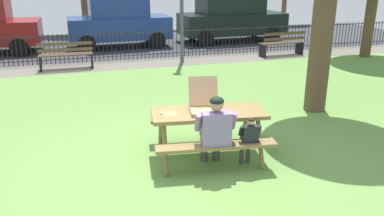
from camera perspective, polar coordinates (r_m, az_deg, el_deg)
The scene contains 13 objects.
ground at distance 8.13m, azimuth -6.12°, elevation -1.85°, with size 28.00×11.92×0.02m, color #6B9947.
cobblestone_walkway at distance 13.13m, azimuth -10.39°, elevation 6.09°, with size 28.00×1.40×0.01m, color slate.
street_asphalt at distance 16.99m, azimuth -11.94°, elevation 8.90°, with size 28.00×6.50×0.01m, color #38383D.
picnic_table_foreground at distance 6.37m, azimuth 2.37°, elevation -1.91°, with size 1.98×1.71×0.79m.
pizza_box_open at distance 6.30m, azimuth 1.81°, elevation 0.43°, with size 0.56×0.63×0.50m.
pizza_slice_on_table at distance 6.22m, azimuth -3.47°, elevation -0.69°, with size 0.29×0.27×0.02m.
adult_at_table at distance 5.89m, azimuth 3.29°, elevation -3.09°, with size 0.63×0.63×1.19m.
child_at_table at distance 6.05m, azimuth 8.14°, elevation -4.13°, with size 0.35×0.34×0.85m.
iron_fence_streetside at distance 13.72m, azimuth -10.85°, elevation 8.74°, with size 23.19×0.03×0.97m.
park_bench_center at distance 12.85m, azimuth -17.60°, elevation 7.15°, with size 1.60×0.47×0.85m.
park_bench_right at distance 14.65m, azimuth 12.76°, elevation 8.95°, with size 1.62×0.56×0.85m.
parked_car_left at distance 16.17m, azimuth -10.40°, elevation 12.15°, with size 3.94×1.92×1.98m.
parked_car_center at distance 17.32m, azimuth 5.67°, elevation 12.79°, with size 4.45×2.01×1.94m.
Camera 1 is at (-1.30, -5.52, 2.88)m, focal length 37.23 mm.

